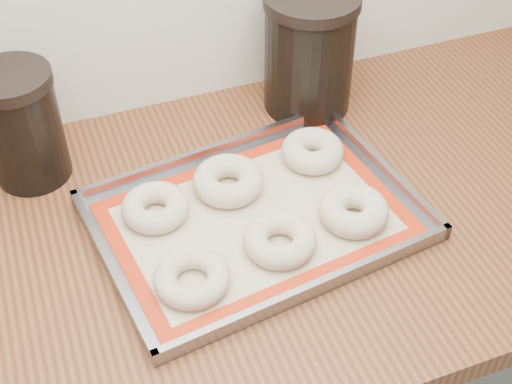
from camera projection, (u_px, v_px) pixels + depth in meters
name	position (u px, v px, depth m)	size (l,w,h in m)	color
countertop	(111.00, 264.00, 1.03)	(3.06, 0.68, 0.04)	brown
baking_tray	(256.00, 218.00, 1.06)	(0.50, 0.39, 0.03)	gray
baking_mat	(256.00, 219.00, 1.06)	(0.45, 0.34, 0.00)	#C6B793
bagel_front_left	(192.00, 278.00, 0.95)	(0.10, 0.10, 0.03)	beige
bagel_front_mid	(280.00, 240.00, 1.00)	(0.10, 0.10, 0.03)	beige
bagel_front_right	(354.00, 211.00, 1.04)	(0.10, 0.10, 0.04)	beige
bagel_back_left	(155.00, 207.00, 1.05)	(0.10, 0.10, 0.03)	beige
bagel_back_mid	(228.00, 181.00, 1.09)	(0.11, 0.11, 0.04)	beige
bagel_back_right	(312.00, 151.00, 1.14)	(0.10, 0.10, 0.04)	beige
canister_mid	(22.00, 126.00, 1.07)	(0.12, 0.12, 0.19)	black
canister_right	(309.00, 52.00, 1.20)	(0.16, 0.16, 0.21)	black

